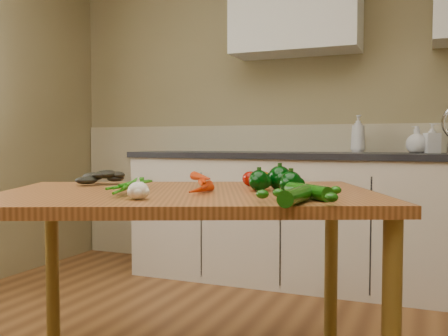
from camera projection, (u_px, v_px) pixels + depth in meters
room at (154, 53)px, 1.54m from camera, size 4.04×5.04×2.64m
counter_run at (334, 218)px, 3.36m from camera, size 2.84×0.64×1.14m
table at (188, 213)px, 1.96m from camera, size 1.71×1.44×0.78m
soap_bottle_a at (358, 134)px, 3.40m from camera, size 0.13×0.13×0.26m
soap_bottle_b at (432, 138)px, 3.16m from camera, size 0.11×0.11×0.19m
soap_bottle_c at (417, 140)px, 3.21m from camera, size 0.17×0.17×0.17m
carrot_bunch at (180, 182)px, 1.95m from camera, size 0.33×0.30×0.07m
leafy_greens at (99, 173)px, 2.24m from camera, size 0.21×0.19×0.10m
garlic_bulb at (138, 191)px, 1.66m from camera, size 0.07×0.07×0.06m
pepper_a at (259, 181)px, 1.96m from camera, size 0.08×0.08×0.08m
pepper_b at (280, 178)px, 2.00m from camera, size 0.10×0.10×0.10m
pepper_c at (291, 183)px, 1.83m from camera, size 0.08×0.08×0.08m
tomato_a at (250, 179)px, 2.17m from camera, size 0.07×0.07×0.07m
tomato_b at (264, 179)px, 2.17m from camera, size 0.07×0.07×0.07m
tomato_c at (280, 181)px, 2.07m from camera, size 0.07×0.07×0.06m
zucchini_a at (308, 191)px, 1.69m from camera, size 0.20×0.20×0.05m
zucchini_b at (296, 196)px, 1.54m from camera, size 0.06×0.22×0.05m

